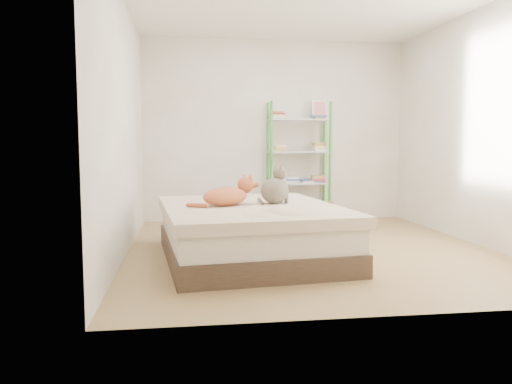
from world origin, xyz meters
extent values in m
cube|color=#A3864E|center=(0.00, 0.00, 0.00)|extent=(3.80, 4.20, 0.01)
cube|color=white|center=(0.00, 2.10, 1.30)|extent=(3.80, 0.01, 2.60)
cube|color=white|center=(0.00, -2.10, 1.30)|extent=(3.80, 0.01, 2.60)
cube|color=white|center=(-1.90, 0.00, 1.30)|extent=(0.01, 4.20, 2.60)
cube|color=white|center=(1.90, 0.00, 1.30)|extent=(0.01, 4.20, 2.60)
cube|color=#4B3C2D|center=(-0.68, -0.33, 0.10)|extent=(1.81, 2.17, 0.20)
cube|color=beige|center=(-0.68, -0.33, 0.31)|extent=(1.76, 2.10, 0.22)
cube|color=beige|center=(-0.68, -0.33, 0.47)|extent=(1.85, 2.21, 0.10)
cylinder|color=green|center=(-0.12, 1.72, 0.85)|extent=(0.04, 0.04, 1.70)
cylinder|color=green|center=(-0.12, 2.04, 0.85)|extent=(0.04, 0.04, 1.70)
cylinder|color=green|center=(0.72, 1.72, 0.85)|extent=(0.04, 0.04, 1.70)
cylinder|color=green|center=(0.72, 2.04, 0.85)|extent=(0.04, 0.04, 1.70)
cube|color=#B9B9B9|center=(0.30, 1.88, 0.10)|extent=(0.86, 0.34, 0.02)
cube|color=#B9B9B9|center=(0.30, 1.88, 0.55)|extent=(0.86, 0.34, 0.02)
cube|color=#B9B9B9|center=(0.30, 1.88, 1.00)|extent=(0.86, 0.34, 0.02)
cube|color=#B9B9B9|center=(0.30, 1.88, 1.45)|extent=(0.86, 0.34, 0.02)
cube|color=#B82F43|center=(0.30, 1.88, 0.16)|extent=(0.20, 0.16, 0.09)
cube|color=#B82F43|center=(0.00, 1.88, 0.61)|extent=(0.20, 0.16, 0.09)
cube|color=#B82F43|center=(0.20, 1.88, 0.61)|extent=(0.20, 0.16, 0.09)
cube|color=#B82F43|center=(0.40, 1.88, 0.61)|extent=(0.20, 0.16, 0.09)
cube|color=#B82F43|center=(0.60, 1.88, 0.61)|extent=(0.20, 0.16, 0.09)
cube|color=#B82F43|center=(0.00, 1.88, 1.06)|extent=(0.20, 0.16, 0.09)
cube|color=#B82F43|center=(0.60, 1.88, 1.06)|extent=(0.20, 0.16, 0.09)
cube|color=#B82F43|center=(0.00, 1.88, 1.51)|extent=(0.20, 0.16, 0.09)
cube|color=#B82F43|center=(0.60, 1.88, 1.51)|extent=(0.20, 0.16, 0.09)
cube|color=white|center=(0.62, 1.93, 1.60)|extent=(0.22, 0.09, 0.28)
cube|color=#E42945|center=(0.62, 1.92, 1.60)|extent=(0.17, 0.06, 0.21)
cube|color=#997048|center=(0.19, 0.96, 0.18)|extent=(0.53, 0.43, 0.37)
cube|color=#572B87|center=(0.19, 0.75, 0.18)|extent=(0.31, 0.02, 0.08)
cube|color=#997048|center=(0.19, 0.75, 0.37)|extent=(0.53, 0.17, 0.12)
cube|color=silver|center=(-0.74, 1.76, 0.16)|extent=(0.33, 0.31, 0.32)
cube|color=silver|center=(-0.74, 1.76, 0.33)|extent=(0.37, 0.35, 0.03)
camera|label=1|loc=(-1.29, -5.10, 1.12)|focal=35.00mm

